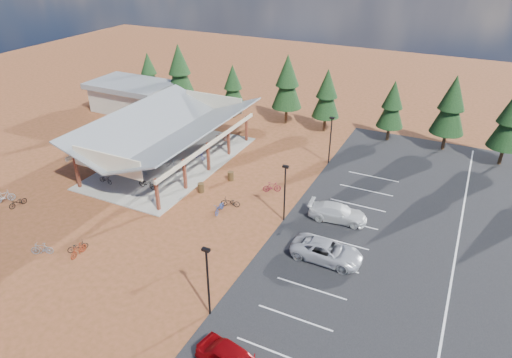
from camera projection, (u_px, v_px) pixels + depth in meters
name	position (u px, v px, depth m)	size (l,w,h in m)	color
ground	(221.00, 217.00, 38.85)	(140.00, 140.00, 0.00)	brown
asphalt_lot	(455.00, 257.00, 34.05)	(27.00, 44.00, 0.04)	black
concrete_pad	(172.00, 162.00, 48.23)	(10.60, 18.60, 0.10)	gray
bike_pavilion	(168.00, 128.00, 46.43)	(11.65, 19.40, 4.97)	#592719
outbuilding	(132.00, 96.00, 61.40)	(11.00, 7.00, 3.90)	#ADA593
lamp_post_0	(208.00, 277.00, 27.60)	(0.50, 0.25, 5.14)	black
lamp_post_1	(285.00, 189.00, 37.08)	(0.50, 0.25, 5.14)	black
lamp_post_2	(331.00, 137.00, 46.56)	(0.50, 0.25, 5.14)	black
trash_bin_0	(201.00, 188.00, 42.45)	(0.60, 0.60, 0.90)	#463119
trash_bin_1	(231.00, 176.00, 44.49)	(0.60, 0.60, 0.90)	#463119
pine_0	(149.00, 71.00, 64.48)	(2.90, 2.90, 6.75)	#382314
pine_1	(179.00, 70.00, 60.06)	(3.81, 3.81, 8.89)	#382314
pine_2	(233.00, 86.00, 57.86)	(3.00, 3.00, 6.98)	#382314
pine_3	(287.00, 82.00, 55.68)	(3.74, 3.74, 8.72)	#382314
pine_4	(327.00, 94.00, 53.67)	(3.28, 3.28, 7.65)	#382314
pine_5	(392.00, 105.00, 51.35)	(3.04, 3.04, 7.09)	#382314
pine_6	(452.00, 105.00, 48.62)	(3.63, 3.63, 8.46)	#382314
pine_7	(512.00, 119.00, 45.38)	(3.54, 3.54, 8.25)	#382314
bike_0	(106.00, 180.00, 43.75)	(0.53, 1.52, 0.80)	black
bike_1	(142.00, 168.00, 45.59)	(0.52, 1.84, 1.11)	gray
bike_2	(166.00, 138.00, 52.38)	(0.62, 1.77, 0.93)	#235296
bike_3	(190.00, 130.00, 54.37)	(0.49, 1.74, 1.05)	maroon
bike_4	(147.00, 184.00, 42.87)	(0.65, 1.87, 0.98)	black
bike_5	(171.00, 163.00, 46.67)	(0.50, 1.78, 1.07)	gray
bike_6	(199.00, 155.00, 48.43)	(0.57, 1.65, 0.87)	navy
bike_7	(221.00, 137.00, 52.83)	(0.42, 1.47, 0.88)	#9C3C1E
bike_8	(18.00, 202.00, 40.19)	(0.57, 1.65, 0.86)	black
bike_9	(4.00, 197.00, 40.82)	(0.52, 1.83, 1.10)	#91939A
bike_11	(78.00, 250.00, 34.06)	(0.46, 1.62, 0.97)	maroon
bike_12	(78.00, 246.00, 34.59)	(0.54, 1.54, 0.81)	black
bike_13	(42.00, 249.00, 34.16)	(0.48, 1.68, 1.01)	gray
bike_14	(220.00, 208.00, 39.31)	(0.62, 1.78, 0.94)	#284B9D
bike_15	(272.00, 187.00, 42.45)	(0.48, 1.71, 1.03)	maroon
bike_16	(230.00, 202.00, 40.15)	(0.60, 1.72, 0.90)	black
car_2	(327.00, 251.00, 33.44)	(2.44, 5.28, 1.47)	#ACADB5
car_3	(338.00, 213.00, 38.11)	(1.98, 4.87, 1.41)	silver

